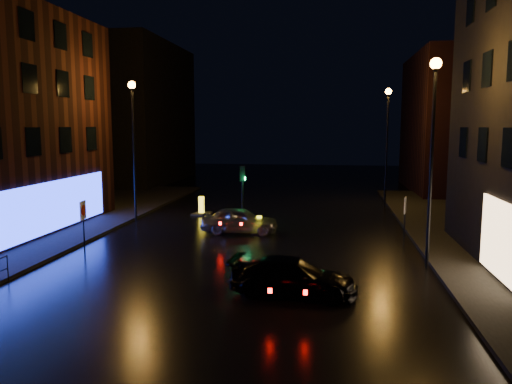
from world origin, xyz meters
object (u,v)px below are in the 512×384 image
Objects in this scene: road_sign_right at (405,210)px; bollard_far at (201,211)px; traffic_signal at (243,216)px; bollard_near at (259,230)px; road_sign_left at (83,215)px; silver_hatchback at (240,220)px; dark_sedan at (293,277)px.

bollard_far is at bearing -16.96° from road_sign_right.
bollard_near is (1.32, -2.36, -0.29)m from traffic_signal.
road_sign_left reaches higher than bollard_near.
road_sign_right is (8.36, -1.79, 1.09)m from silver_hatchback.
silver_hatchback is 6.30m from bollard_far.
silver_hatchback is 8.62m from road_sign_right.
bollard_near is (-2.54, 9.61, -0.42)m from dark_sedan.
dark_sedan is at bearing -71.60° from bollard_near.
silver_hatchback is at bearing -83.91° from traffic_signal.
dark_sedan is at bearing -52.48° from bollard_far.
bollard_far reaches higher than bollard_near.
traffic_signal is at bearing -28.96° from bollard_far.
bollard_far is 11.36m from road_sign_left.
road_sign_left is at bearing -90.89° from bollard_far.
bollard_near is 7.70m from road_sign_right.
dark_sedan is 16.38m from bollard_far.
bollard_far is (-4.55, 5.16, 0.05)m from bollard_near.
road_sign_right is at bearing -26.73° from dark_sedan.
dark_sedan is 9.95m from bollard_near.
dark_sedan reaches higher than bollard_far.
road_sign_right reaches higher than bollard_near.
traffic_signal is 10.07m from road_sign_left.
bollard_near is 0.46× the size of road_sign_left.
dark_sedan is 1.82× the size of road_sign_right.
bollard_far is (-3.49, 5.22, -0.44)m from silver_hatchback.
bollard_near is at bearing -36.68° from bollard_far.
road_sign_left is at bearing -136.82° from bollard_near.
bollard_near is 0.47× the size of road_sign_right.
traffic_signal is 9.68m from road_sign_right.
bollard_near is at bearing -0.61° from road_sign_right.
dark_sedan is 10.37m from road_sign_left.
bollard_far is 0.61× the size of road_sign_left.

